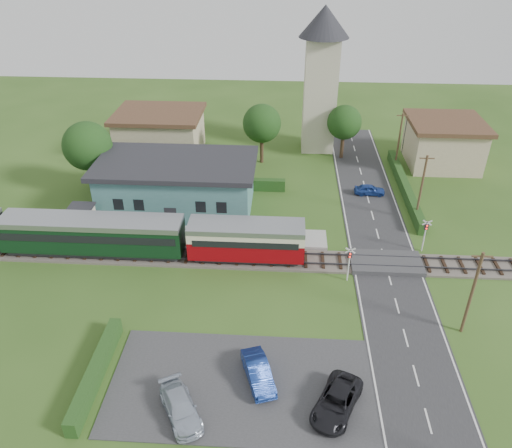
# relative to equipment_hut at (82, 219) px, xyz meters

# --- Properties ---
(ground) EXTENTS (120.00, 120.00, 0.00)m
(ground) POSITION_rel_equipment_hut_xyz_m (18.00, -5.20, -1.75)
(ground) COLOR #2D4C19
(railway_track) EXTENTS (76.00, 3.20, 0.49)m
(railway_track) POSITION_rel_equipment_hut_xyz_m (18.00, -3.20, -1.64)
(railway_track) COLOR #4C443D
(railway_track) RESTS_ON ground
(road) EXTENTS (6.00, 70.00, 0.05)m
(road) POSITION_rel_equipment_hut_xyz_m (28.00, -5.20, -1.72)
(road) COLOR #28282B
(road) RESTS_ON ground
(car_park) EXTENTS (17.00, 9.00, 0.08)m
(car_park) POSITION_rel_equipment_hut_xyz_m (16.50, -17.20, -1.71)
(car_park) COLOR #333335
(car_park) RESTS_ON ground
(crossing_deck) EXTENTS (6.20, 3.40, 0.45)m
(crossing_deck) POSITION_rel_equipment_hut_xyz_m (28.00, -3.20, -1.52)
(crossing_deck) COLOR #333335
(crossing_deck) RESTS_ON ground
(platform) EXTENTS (30.00, 3.00, 0.45)m
(platform) POSITION_rel_equipment_hut_xyz_m (8.00, 0.00, -1.52)
(platform) COLOR gray
(platform) RESTS_ON ground
(equipment_hut) EXTENTS (2.30, 2.30, 2.55)m
(equipment_hut) POSITION_rel_equipment_hut_xyz_m (0.00, 0.00, 0.00)
(equipment_hut) COLOR #C0B69D
(equipment_hut) RESTS_ON platform
(station_building) EXTENTS (16.00, 9.00, 5.30)m
(station_building) POSITION_rel_equipment_hut_xyz_m (8.00, 5.79, 0.95)
(station_building) COLOR #3F7573
(station_building) RESTS_ON ground
(train) EXTENTS (43.20, 2.90, 3.40)m
(train) POSITION_rel_equipment_hut_xyz_m (-1.00, -3.20, 0.43)
(train) COLOR #232328
(train) RESTS_ON ground
(church_tower) EXTENTS (6.00, 6.00, 17.60)m
(church_tower) POSITION_rel_equipment_hut_xyz_m (23.00, 22.80, 8.48)
(church_tower) COLOR #C0B69D
(church_tower) RESTS_ON ground
(house_west) EXTENTS (10.80, 8.80, 5.50)m
(house_west) POSITION_rel_equipment_hut_xyz_m (3.00, 19.80, 1.04)
(house_west) COLOR tan
(house_west) RESTS_ON ground
(house_east) EXTENTS (8.80, 8.80, 5.50)m
(house_east) POSITION_rel_equipment_hut_xyz_m (38.00, 18.80, 1.05)
(house_east) COLOR tan
(house_east) RESTS_ON ground
(hedge_carpark) EXTENTS (0.80, 9.00, 1.20)m
(hedge_carpark) POSITION_rel_equipment_hut_xyz_m (7.00, -17.20, -1.15)
(hedge_carpark) COLOR #193814
(hedge_carpark) RESTS_ON ground
(hedge_roadside) EXTENTS (0.80, 18.00, 1.20)m
(hedge_roadside) POSITION_rel_equipment_hut_xyz_m (32.20, 10.80, -1.15)
(hedge_roadside) COLOR #193814
(hedge_roadside) RESTS_ON ground
(hedge_station) EXTENTS (22.00, 0.80, 1.30)m
(hedge_station) POSITION_rel_equipment_hut_xyz_m (8.00, 10.30, -1.10)
(hedge_station) COLOR #193814
(hedge_station) RESTS_ON ground
(tree_a) EXTENTS (5.20, 5.20, 8.00)m
(tree_a) POSITION_rel_equipment_hut_xyz_m (-2.00, 8.80, 3.63)
(tree_a) COLOR #332316
(tree_a) RESTS_ON ground
(tree_b) EXTENTS (4.60, 4.60, 7.34)m
(tree_b) POSITION_rel_equipment_hut_xyz_m (16.00, 17.80, 3.27)
(tree_b) COLOR #332316
(tree_b) RESTS_ON ground
(tree_c) EXTENTS (4.20, 4.20, 6.78)m
(tree_c) POSITION_rel_equipment_hut_xyz_m (26.00, 19.80, 2.91)
(tree_c) COLOR #332316
(tree_c) RESTS_ON ground
(utility_pole_b) EXTENTS (1.40, 0.22, 7.00)m
(utility_pole_b) POSITION_rel_equipment_hut_xyz_m (32.20, -11.20, 1.88)
(utility_pole_b) COLOR #473321
(utility_pole_b) RESTS_ON ground
(utility_pole_c) EXTENTS (1.40, 0.22, 7.00)m
(utility_pole_c) POSITION_rel_equipment_hut_xyz_m (32.20, 4.80, 1.88)
(utility_pole_c) COLOR #473321
(utility_pole_c) RESTS_ON ground
(utility_pole_d) EXTENTS (1.40, 0.22, 7.00)m
(utility_pole_d) POSITION_rel_equipment_hut_xyz_m (32.20, 16.80, 1.88)
(utility_pole_d) COLOR #473321
(utility_pole_d) RESTS_ON ground
(crossing_signal_near) EXTENTS (0.84, 0.28, 3.28)m
(crossing_signal_near) POSITION_rel_equipment_hut_xyz_m (24.40, -5.61, 0.39)
(crossing_signal_near) COLOR silver
(crossing_signal_near) RESTS_ON ground
(crossing_signal_far) EXTENTS (0.84, 0.28, 3.28)m
(crossing_signal_far) POSITION_rel_equipment_hut_xyz_m (31.60, -0.81, 0.39)
(crossing_signal_far) COLOR silver
(crossing_signal_far) RESTS_ON ground
(streetlamp_west) EXTENTS (0.30, 0.30, 5.15)m
(streetlamp_west) POSITION_rel_equipment_hut_xyz_m (-4.00, 14.80, 1.29)
(streetlamp_west) COLOR #3F3F47
(streetlamp_west) RESTS_ON ground
(streetlamp_east) EXTENTS (0.30, 0.30, 5.15)m
(streetlamp_east) POSITION_rel_equipment_hut_xyz_m (34.00, 21.80, 1.29)
(streetlamp_east) COLOR #3F3F47
(streetlamp_east) RESTS_ON ground
(car_on_road) EXTENTS (3.34, 1.40, 1.13)m
(car_on_road) POSITION_rel_equipment_hut_xyz_m (28.24, 9.92, -1.13)
(car_on_road) COLOR navy
(car_on_road) RESTS_ON road
(car_park_blue) EXTENTS (2.67, 4.33, 1.35)m
(car_park_blue) POSITION_rel_equipment_hut_xyz_m (17.59, -16.71, -0.99)
(car_park_blue) COLOR navy
(car_park_blue) RESTS_ON car_park
(car_park_silver) EXTENTS (3.64, 4.63, 1.26)m
(car_park_silver) POSITION_rel_equipment_hut_xyz_m (13.07, -19.70, -1.04)
(car_park_silver) COLOR #AAB4C4
(car_park_silver) RESTS_ON car_park
(car_park_dark) EXTENTS (3.87, 5.14, 1.30)m
(car_park_dark) POSITION_rel_equipment_hut_xyz_m (22.50, -18.68, -1.02)
(car_park_dark) COLOR black
(car_park_dark) RESTS_ON car_park
(pedestrian_near) EXTENTS (0.72, 0.62, 1.67)m
(pedestrian_near) POSITION_rel_equipment_hut_xyz_m (15.67, -0.61, -0.46)
(pedestrian_near) COLOR gray
(pedestrian_near) RESTS_ON platform
(pedestrian_far) EXTENTS (0.87, 0.96, 1.62)m
(pedestrian_far) POSITION_rel_equipment_hut_xyz_m (2.91, -0.54, -0.49)
(pedestrian_far) COLOR gray
(pedestrian_far) RESTS_ON platform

